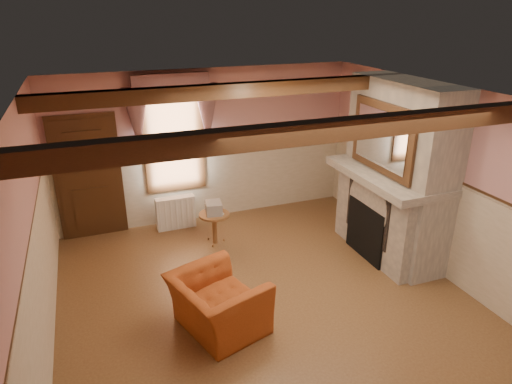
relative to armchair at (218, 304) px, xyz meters
name	(u,v)px	position (x,y,z in m)	size (l,w,h in m)	color
floor	(267,301)	(0.78, 0.29, -0.36)	(5.50, 6.00, 0.01)	brown
ceiling	(269,98)	(0.78, 0.29, 2.44)	(5.50, 6.00, 0.01)	silver
wall_back	(207,146)	(0.78, 3.29, 1.04)	(5.50, 0.02, 2.80)	#C78A8C
wall_front	(431,375)	(0.78, -2.71, 1.04)	(5.50, 0.02, 2.80)	#C78A8C
wall_left	(30,247)	(-1.97, 0.29, 1.04)	(0.02, 6.00, 2.80)	#C78A8C
wall_right	(442,182)	(3.53, 0.29, 1.04)	(0.02, 6.00, 2.80)	#C78A8C
wainscot	(268,254)	(0.78, 0.29, 0.39)	(5.50, 6.00, 1.50)	beige
chair_rail	(268,202)	(0.78, 0.29, 1.14)	(5.50, 6.00, 0.08)	black
firebox	(369,230)	(2.78, 0.89, 0.09)	(0.20, 0.95, 0.90)	black
armchair	(218,304)	(0.00, 0.00, 0.00)	(1.10, 0.96, 0.72)	#994219
side_table	(215,228)	(0.58, 2.18, -0.08)	(0.51, 0.51, 0.55)	brown
book_stack	(214,208)	(0.58, 2.19, 0.29)	(0.26, 0.32, 0.20)	#B7AD8C
radiator	(176,213)	(0.08, 2.99, -0.06)	(0.70, 0.18, 0.60)	silver
bowl	(399,174)	(3.03, 0.64, 1.10)	(0.35, 0.35, 0.08)	brown
mantel_clock	(370,156)	(3.03, 1.39, 1.16)	(0.14, 0.24, 0.20)	black
oil_lamp	(369,153)	(3.03, 1.44, 1.20)	(0.11, 0.11, 0.28)	gold
candle_red	(419,182)	(3.03, 0.18, 1.14)	(0.06, 0.06, 0.16)	maroon
jar_yellow	(416,182)	(3.03, 0.25, 1.12)	(0.06, 0.06, 0.12)	yellow
fireplace	(398,171)	(3.21, 0.89, 1.04)	(0.85, 2.00, 2.80)	gray
mantel	(388,175)	(3.03, 0.89, 1.00)	(1.05, 2.05, 0.12)	gray
overmantel_mirror	(382,138)	(2.84, 0.89, 1.61)	(0.06, 1.44, 1.04)	silver
door	(89,179)	(-1.32, 3.23, 0.69)	(1.10, 0.10, 2.10)	black
window	(173,136)	(0.18, 3.26, 1.29)	(1.06, 0.08, 2.02)	white
window_drapes	(172,103)	(0.18, 3.17, 1.89)	(1.30, 0.14, 1.40)	gray
ceiling_beam_front	(318,131)	(0.78, -0.91, 2.34)	(5.50, 0.18, 0.20)	black
ceiling_beam_back	(237,90)	(0.78, 1.49, 2.34)	(5.50, 0.18, 0.20)	black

